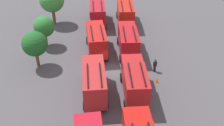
{
  "coord_description": "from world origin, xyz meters",
  "views": [
    {
      "loc": [
        -28.54,
        0.44,
        21.14
      ],
      "look_at": [
        0.0,
        0.0,
        1.4
      ],
      "focal_mm": 43.28,
      "sensor_mm": 36.0,
      "label": 1
    }
  ],
  "objects_px": {
    "fire_truck_3": "(125,12)",
    "traffic_cone_0": "(157,80)",
    "firefighter_0": "(155,65)",
    "tree_0": "(35,44)",
    "fire_truck_7": "(97,12)",
    "tree_2": "(52,0)",
    "fire_truck_2": "(128,40)",
    "fire_truck_6": "(96,39)",
    "fire_truck_1": "(135,80)",
    "fire_truck_5": "(94,81)",
    "tree_1": "(44,27)"
  },
  "relations": [
    {
      "from": "fire_truck_7",
      "to": "firefighter_0",
      "type": "relative_size",
      "value": 4.11
    },
    {
      "from": "tree_2",
      "to": "traffic_cone_0",
      "type": "bearing_deg",
      "value": -137.32
    },
    {
      "from": "fire_truck_7",
      "to": "tree_2",
      "type": "bearing_deg",
      "value": 85.47
    },
    {
      "from": "fire_truck_7",
      "to": "tree_1",
      "type": "xyz_separation_m",
      "value": [
        -7.36,
        7.52,
        1.04
      ]
    },
    {
      "from": "fire_truck_3",
      "to": "fire_truck_6",
      "type": "distance_m",
      "value": 10.3
    },
    {
      "from": "fire_truck_5",
      "to": "tree_2",
      "type": "bearing_deg",
      "value": 17.49
    },
    {
      "from": "fire_truck_1",
      "to": "tree_1",
      "type": "xyz_separation_m",
      "value": [
        11.38,
        12.27,
        1.04
      ]
    },
    {
      "from": "fire_truck_2",
      "to": "tree_2",
      "type": "bearing_deg",
      "value": 49.48
    },
    {
      "from": "tree_0",
      "to": "traffic_cone_0",
      "type": "xyz_separation_m",
      "value": [
        -3.78,
        -15.46,
        -3.12
      ]
    },
    {
      "from": "fire_truck_5",
      "to": "tree_2",
      "type": "distance_m",
      "value": 20.56
    },
    {
      "from": "tree_1",
      "to": "fire_truck_2",
      "type": "bearing_deg",
      "value": -100.55
    },
    {
      "from": "firefighter_0",
      "to": "fire_truck_3",
      "type": "bearing_deg",
      "value": 167.96
    },
    {
      "from": "fire_truck_5",
      "to": "firefighter_0",
      "type": "relative_size",
      "value": 4.13
    },
    {
      "from": "fire_truck_2",
      "to": "traffic_cone_0",
      "type": "height_order",
      "value": "fire_truck_2"
    },
    {
      "from": "fire_truck_2",
      "to": "firefighter_0",
      "type": "bearing_deg",
      "value": -146.52
    },
    {
      "from": "fire_truck_2",
      "to": "tree_0",
      "type": "bearing_deg",
      "value": 102.36
    },
    {
      "from": "fire_truck_1",
      "to": "traffic_cone_0",
      "type": "xyz_separation_m",
      "value": [
        2.25,
        -3.05,
        -1.83
      ]
    },
    {
      "from": "tree_0",
      "to": "fire_truck_2",
      "type": "bearing_deg",
      "value": -75.86
    },
    {
      "from": "fire_truck_3",
      "to": "fire_truck_7",
      "type": "relative_size",
      "value": 0.99
    },
    {
      "from": "tree_0",
      "to": "tree_1",
      "type": "xyz_separation_m",
      "value": [
        5.36,
        -0.15,
        -0.25
      ]
    },
    {
      "from": "fire_truck_3",
      "to": "traffic_cone_0",
      "type": "bearing_deg",
      "value": -170.86
    },
    {
      "from": "fire_truck_7",
      "to": "tree_1",
      "type": "height_order",
      "value": "tree_1"
    },
    {
      "from": "fire_truck_1",
      "to": "tree_1",
      "type": "distance_m",
      "value": 16.77
    },
    {
      "from": "tree_1",
      "to": "fire_truck_7",
      "type": "bearing_deg",
      "value": -45.59
    },
    {
      "from": "firefighter_0",
      "to": "tree_0",
      "type": "height_order",
      "value": "tree_0"
    },
    {
      "from": "fire_truck_3",
      "to": "fire_truck_5",
      "type": "xyz_separation_m",
      "value": [
        -18.7,
        4.58,
        0.0
      ]
    },
    {
      "from": "tree_1",
      "to": "firefighter_0",
      "type": "bearing_deg",
      "value": -113.95
    },
    {
      "from": "tree_2",
      "to": "fire_truck_2",
      "type": "bearing_deg",
      "value": -128.74
    },
    {
      "from": "fire_truck_6",
      "to": "tree_2",
      "type": "xyz_separation_m",
      "value": [
        9.44,
        7.66,
        2.15
      ]
    },
    {
      "from": "fire_truck_3",
      "to": "traffic_cone_0",
      "type": "distance_m",
      "value": 16.76
    },
    {
      "from": "tree_0",
      "to": "fire_truck_1",
      "type": "bearing_deg",
      "value": -115.89
    },
    {
      "from": "tree_0",
      "to": "traffic_cone_0",
      "type": "relative_size",
      "value": 7.83
    },
    {
      "from": "traffic_cone_0",
      "to": "tree_2",
      "type": "bearing_deg",
      "value": 42.68
    },
    {
      "from": "tree_1",
      "to": "tree_2",
      "type": "bearing_deg",
      "value": 0.08
    },
    {
      "from": "fire_truck_2",
      "to": "fire_truck_3",
      "type": "bearing_deg",
      "value": -2.61
    },
    {
      "from": "fire_truck_6",
      "to": "firefighter_0",
      "type": "xyz_separation_m",
      "value": [
        -4.88,
        -7.72,
        -1.15
      ]
    },
    {
      "from": "fire_truck_3",
      "to": "fire_truck_6",
      "type": "height_order",
      "value": "same"
    },
    {
      "from": "fire_truck_2",
      "to": "fire_truck_5",
      "type": "height_order",
      "value": "same"
    },
    {
      "from": "fire_truck_7",
      "to": "traffic_cone_0",
      "type": "height_order",
      "value": "fire_truck_7"
    },
    {
      "from": "fire_truck_3",
      "to": "tree_1",
      "type": "bearing_deg",
      "value": 119.19
    },
    {
      "from": "fire_truck_1",
      "to": "fire_truck_5",
      "type": "relative_size",
      "value": 0.99
    },
    {
      "from": "fire_truck_2",
      "to": "fire_truck_1",
      "type": "bearing_deg",
      "value": 179.04
    },
    {
      "from": "fire_truck_6",
      "to": "fire_truck_1",
      "type": "bearing_deg",
      "value": -160.77
    },
    {
      "from": "fire_truck_3",
      "to": "fire_truck_6",
      "type": "bearing_deg",
      "value": 151.92
    },
    {
      "from": "fire_truck_6",
      "to": "firefighter_0",
      "type": "bearing_deg",
      "value": -129.15
    },
    {
      "from": "tree_1",
      "to": "traffic_cone_0",
      "type": "relative_size",
      "value": 7.27
    },
    {
      "from": "fire_truck_1",
      "to": "fire_truck_3",
      "type": "height_order",
      "value": "same"
    },
    {
      "from": "fire_truck_1",
      "to": "tree_0",
      "type": "height_order",
      "value": "tree_0"
    },
    {
      "from": "firefighter_0",
      "to": "traffic_cone_0",
      "type": "height_order",
      "value": "firefighter_0"
    },
    {
      "from": "fire_truck_2",
      "to": "fire_truck_7",
      "type": "relative_size",
      "value": 0.99
    }
  ]
}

